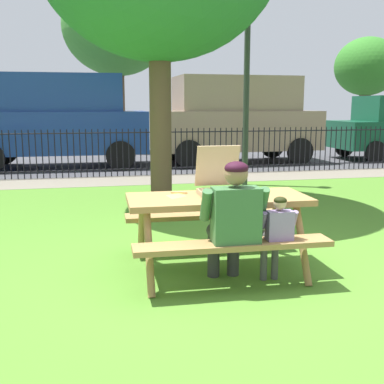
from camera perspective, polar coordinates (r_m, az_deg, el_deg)
ground at (r=6.19m, az=0.92°, el=-5.33°), size 28.00×10.90×0.02m
cobblestone_walkway at (r=10.77m, az=-4.65°, el=1.47°), size 28.00×1.40×0.01m
street_asphalt at (r=14.64m, az=-6.59°, el=3.81°), size 28.00×6.46×0.01m
picnic_table_foreground at (r=4.79m, az=3.11°, el=-2.54°), size 1.83×1.51×0.79m
pizza_box_open at (r=4.80m, az=3.45°, el=1.05°), size 0.45×0.54×0.49m
pizza_slice_on_table at (r=4.79m, az=-1.85°, el=-0.33°), size 0.25×0.31×0.02m
adult_at_table at (r=4.30m, az=4.94°, el=-3.22°), size 0.61×0.60×1.19m
child_at_table at (r=4.44m, az=10.13°, el=-4.74°), size 0.35×0.34×0.86m
iron_fence_streetside at (r=11.39m, az=-5.14°, el=4.85°), size 22.45×0.03×1.12m
lamp_post_walkway at (r=10.02m, az=6.65°, el=16.44°), size 0.28×0.28×4.53m
parked_car_left at (r=13.30m, az=-15.85°, el=8.49°), size 4.72×2.10×2.46m
parked_car_center at (r=13.88m, az=5.24°, el=8.90°), size 4.76×2.19×2.46m
far_tree_midleft at (r=18.64m, az=-9.03°, el=19.03°), size 3.99×3.99×6.32m
far_tree_center at (r=21.63m, az=20.29°, el=13.82°), size 2.65×2.65×4.43m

